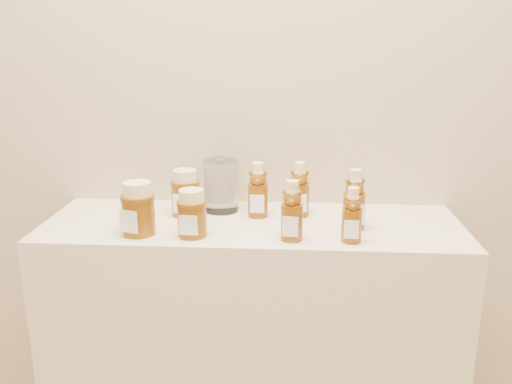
# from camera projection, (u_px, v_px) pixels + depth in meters

# --- Properties ---
(wall_back) EXTENTS (3.50, 0.02, 2.70)m
(wall_back) POSITION_uv_depth(u_px,v_px,m) (257.00, 59.00, 1.63)
(wall_back) COLOR tan
(wall_back) RESTS_ON ground
(display_table) EXTENTS (1.20, 0.40, 0.90)m
(display_table) POSITION_uv_depth(u_px,v_px,m) (252.00, 359.00, 1.69)
(display_table) COLOR beige
(display_table) RESTS_ON ground
(bear_bottle_back_left) EXTENTS (0.06, 0.06, 0.19)m
(bear_bottle_back_left) POSITION_uv_depth(u_px,v_px,m) (258.00, 186.00, 1.59)
(bear_bottle_back_left) COLOR #5D2E07
(bear_bottle_back_left) RESTS_ON display_table
(bear_bottle_back_mid) EXTENTS (0.06, 0.06, 0.18)m
(bear_bottle_back_mid) POSITION_uv_depth(u_px,v_px,m) (300.00, 186.00, 1.60)
(bear_bottle_back_mid) COLOR #5D2E07
(bear_bottle_back_mid) RESTS_ON display_table
(bear_bottle_back_right) EXTENTS (0.08, 0.08, 0.19)m
(bear_bottle_back_right) POSITION_uv_depth(u_px,v_px,m) (355.00, 195.00, 1.49)
(bear_bottle_back_right) COLOR #5D2E07
(bear_bottle_back_right) RESTS_ON display_table
(bear_bottle_front_left) EXTENTS (0.07, 0.07, 0.18)m
(bear_bottle_front_left) POSITION_uv_depth(u_px,v_px,m) (292.00, 207.00, 1.40)
(bear_bottle_front_left) COLOR #5D2E07
(bear_bottle_front_left) RESTS_ON display_table
(bear_bottle_front_right) EXTENTS (0.06, 0.06, 0.17)m
(bear_bottle_front_right) POSITION_uv_depth(u_px,v_px,m) (352.00, 211.00, 1.39)
(bear_bottle_front_right) COLOR #5D2E07
(bear_bottle_front_right) RESTS_ON display_table
(honey_jar_left) EXTENTS (0.12, 0.12, 0.14)m
(honey_jar_left) POSITION_uv_depth(u_px,v_px,m) (138.00, 208.00, 1.45)
(honey_jar_left) COLOR #5D2E07
(honey_jar_left) RESTS_ON display_table
(honey_jar_back) EXTENTS (0.09, 0.09, 0.14)m
(honey_jar_back) POSITION_uv_depth(u_px,v_px,m) (185.00, 192.00, 1.61)
(honey_jar_back) COLOR #5D2E07
(honey_jar_back) RESTS_ON display_table
(honey_jar_front) EXTENTS (0.09, 0.09, 0.13)m
(honey_jar_front) POSITION_uv_depth(u_px,v_px,m) (192.00, 213.00, 1.44)
(honey_jar_front) COLOR #5D2E07
(honey_jar_front) RESTS_ON display_table
(glass_canister) EXTENTS (0.14, 0.14, 0.17)m
(glass_canister) POSITION_uv_depth(u_px,v_px,m) (221.00, 184.00, 1.64)
(glass_canister) COLOR white
(glass_canister) RESTS_ON display_table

